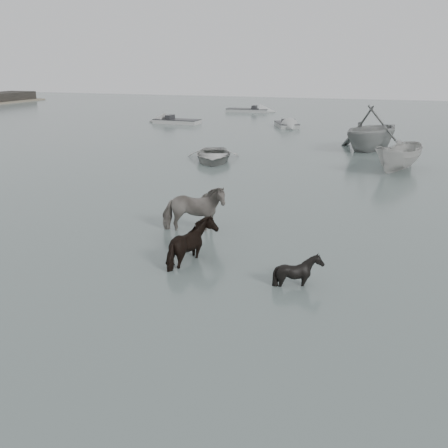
{
  "coord_description": "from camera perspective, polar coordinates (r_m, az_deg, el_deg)",
  "views": [
    {
      "loc": [
        3.43,
        -11.09,
        5.33
      ],
      "look_at": [
        -0.91,
        1.55,
        1.0
      ],
      "focal_mm": 40.0,
      "sensor_mm": 36.0,
      "label": 1
    }
  ],
  "objects": [
    {
      "name": "pony_black",
      "position": [
        12.57,
        8.52,
        -4.55
      ],
      "size": [
        1.25,
        1.18,
        1.13
      ],
      "primitive_type": "imported",
      "rotation": [
        0.0,
        0.0,
        1.26
      ],
      "color": "black",
      "rests_on": "ground"
    },
    {
      "name": "rowboat_trail",
      "position": [
        33.38,
        16.65,
        10.6
      ],
      "size": [
        6.89,
        7.21,
        2.95
      ],
      "primitive_type": "imported",
      "rotation": [
        0.0,
        0.0,
        2.66
      ],
      "color": "#959896",
      "rests_on": "ground"
    },
    {
      "name": "skiff_outer",
      "position": [
        46.89,
        -5.41,
        11.82
      ],
      "size": [
        5.96,
        1.81,
        0.75
      ],
      "primitive_type": null,
      "rotation": [
        0.0,
        0.0,
        3.11
      ],
      "color": "#B0AFAB",
      "rests_on": "ground"
    },
    {
      "name": "skiff_mid",
      "position": [
        44.39,
        7.19,
        11.42
      ],
      "size": [
        3.3,
        4.83,
        0.75
      ],
      "primitive_type": null,
      "rotation": [
        0.0,
        0.0,
        -1.16
      ],
      "color": "gray",
      "rests_on": "ground"
    },
    {
      "name": "skiff_far",
      "position": [
        57.81,
        2.7,
        13.03
      ],
      "size": [
        6.68,
        2.2,
        0.75
      ],
      "primitive_type": null,
      "rotation": [
        0.0,
        0.0,
        0.09
      ],
      "color": "#A1A4A1",
      "rests_on": "ground"
    },
    {
      "name": "pony_dark",
      "position": [
        13.77,
        -3.56,
        -1.43
      ],
      "size": [
        1.64,
        1.8,
        1.54
      ],
      "primitive_type": "imported",
      "rotation": [
        0.0,
        0.0,
        1.82
      ],
      "color": "black",
      "rests_on": "ground"
    },
    {
      "name": "boat_small",
      "position": [
        27.21,
        19.4,
        7.36
      ],
      "size": [
        3.04,
        4.41,
        1.6
      ],
      "primitive_type": "imported",
      "rotation": [
        0.0,
        0.0,
        -0.4
      ],
      "color": "#AEADA9",
      "rests_on": "ground"
    },
    {
      "name": "ground",
      "position": [
        12.77,
        1.64,
        -6.72
      ],
      "size": [
        140.0,
        140.0,
        0.0
      ],
      "primitive_type": "plane",
      "color": "#52615D",
      "rests_on": "ground"
    },
    {
      "name": "pony_pinto",
      "position": [
        16.29,
        -3.53,
        2.12
      ],
      "size": [
        2.31,
        1.55,
        1.79
      ],
      "primitive_type": "imported",
      "rotation": [
        0.0,
        0.0,
        1.88
      ],
      "color": "black",
      "rests_on": "ground"
    },
    {
      "name": "rowboat_lead",
      "position": [
        28.58,
        -1.27,
        8.1
      ],
      "size": [
        4.21,
        4.97,
        0.88
      ],
      "primitive_type": "imported",
      "rotation": [
        0.0,
        0.0,
        0.32
      ],
      "color": "#A3A39F",
      "rests_on": "ground"
    }
  ]
}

